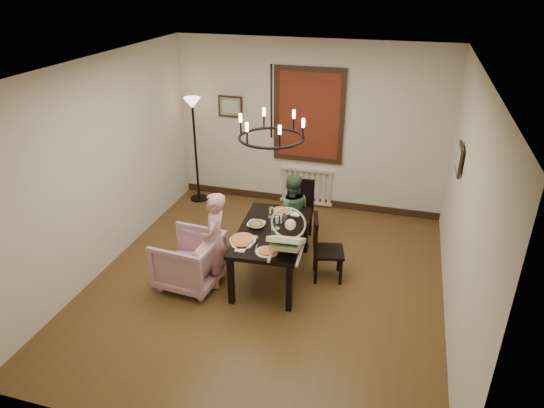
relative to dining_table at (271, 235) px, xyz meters
The scene contains 17 objects.
room_shell 0.80m from the dining_table, 95.52° to the left, with size 4.51×5.00×2.81m.
dining_table is the anchor object (origin of this frame).
chair_far 1.06m from the dining_table, 83.60° to the left, with size 0.41×0.41×0.93m, color black, non-canonical shape.
chair_right 0.77m from the dining_table, 13.01° to the left, with size 0.40×0.40×0.90m, color black, non-canonical shape.
armchair 1.12m from the dining_table, 154.24° to the right, with size 0.76×0.78×0.70m, color #D3A1B1.
elderly_woman 0.74m from the dining_table, 150.12° to the right, with size 0.39×0.26×1.08m, color #D1939B.
seated_man 0.78m from the dining_table, 84.28° to the left, with size 0.47×0.37×0.97m, color #355A3C.
baby_bouncer 0.65m from the dining_table, 55.86° to the right, with size 0.44×0.61×0.40m, color beige, non-canonical shape.
salad_bowl 0.24m from the dining_table, behind, with size 0.28×0.28×0.07m, color white.
pizza_platter 0.47m from the dining_table, 126.07° to the right, with size 0.33×0.33×0.04m, color tan.
drinking_glass 0.18m from the dining_table, 63.13° to the right, with size 0.06×0.06×0.13m, color silver.
window_blinds 2.47m from the dining_table, 90.42° to the left, with size 1.00×0.03×1.40m, color maroon.
radiator 2.30m from the dining_table, 90.41° to the left, with size 0.92×0.12×0.62m, color silver, non-canonical shape.
picture_back 2.85m from the dining_table, 121.02° to the left, with size 0.42×0.03×0.36m, color black.
picture_right 2.52m from the dining_table, 17.75° to the left, with size 0.42×0.03×0.36m, color black.
floor_lamp 2.75m from the dining_table, 134.47° to the left, with size 0.30×0.30×1.80m, color black, non-canonical shape.
chandelier 1.33m from the dining_table, 136.74° to the right, with size 0.80×0.80×0.04m, color black.
Camera 1 is at (1.53, -5.08, 3.76)m, focal length 32.00 mm.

